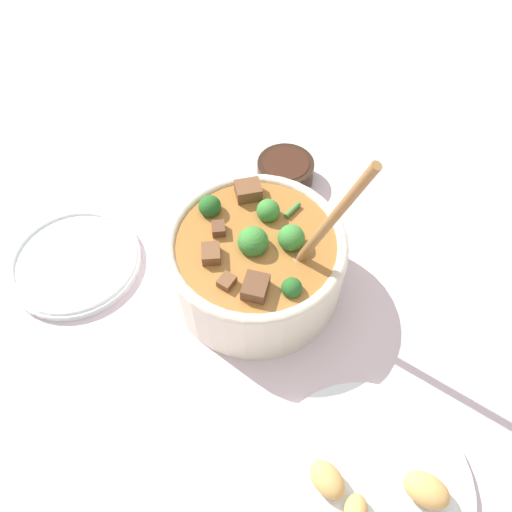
# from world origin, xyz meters

# --- Properties ---
(ground_plane) EXTENTS (4.00, 4.00, 0.00)m
(ground_plane) POSITION_xyz_m (0.00, 0.00, 0.00)
(ground_plane) COLOR silver
(stew_bowl) EXTENTS (0.25, 0.26, 0.30)m
(stew_bowl) POSITION_xyz_m (0.00, -0.00, 0.07)
(stew_bowl) COLOR beige
(stew_bowl) RESTS_ON ground_plane
(condiment_bowl) EXTENTS (0.10, 0.10, 0.04)m
(condiment_bowl) POSITION_xyz_m (0.21, 0.06, 0.02)
(condiment_bowl) COLOR black
(condiment_bowl) RESTS_ON ground_plane
(empty_plate) EXTENTS (0.20, 0.20, 0.02)m
(empty_plate) POSITION_xyz_m (-0.11, 0.26, 0.01)
(empty_plate) COLOR white
(empty_plate) RESTS_ON ground_plane
(food_plate) EXTENTS (0.25, 0.25, 0.05)m
(food_plate) POSITION_xyz_m (-0.18, -0.26, 0.01)
(food_plate) COLOR white
(food_plate) RESTS_ON ground_plane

